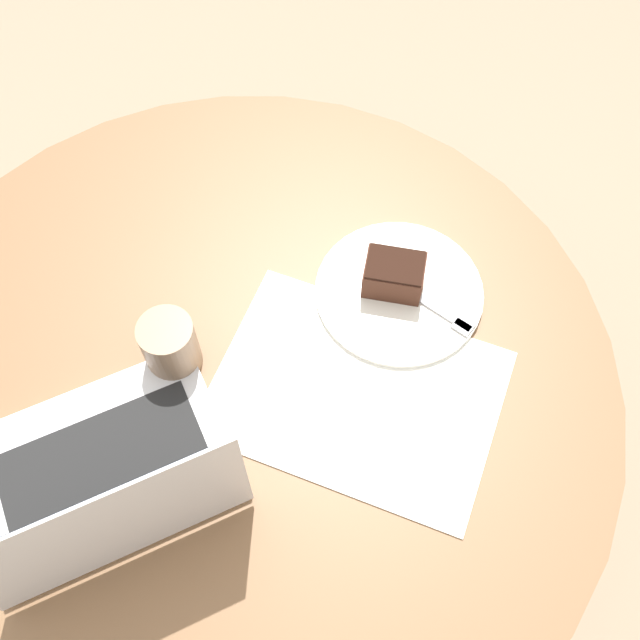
{
  "coord_description": "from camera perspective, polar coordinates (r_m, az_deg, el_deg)",
  "views": [
    {
      "loc": [
        -0.32,
        0.35,
        1.71
      ],
      "look_at": [
        -0.08,
        -0.12,
        0.76
      ],
      "focal_mm": 42.0,
      "sensor_mm": 36.0,
      "label": 1
    }
  ],
  "objects": [
    {
      "name": "laptop",
      "position": [
        1.03,
        -16.0,
        -11.64
      ],
      "size": [
        0.4,
        0.42,
        0.24
      ],
      "rotation": [
        0.0,
        0.0,
        4.07
      ],
      "color": "silver",
      "rests_on": "dining_table"
    },
    {
      "name": "fork",
      "position": [
        1.14,
        8.63,
        1.01
      ],
      "size": [
        0.17,
        0.05,
        0.0
      ],
      "rotation": [
        0.0,
        0.0,
        9.26
      ],
      "color": "silver",
      "rests_on": "plate"
    },
    {
      "name": "paper_document",
      "position": [
        1.08,
        2.78,
        -5.53
      ],
      "size": [
        0.43,
        0.34,
        0.0
      ],
      "rotation": [
        0.0,
        0.0,
        0.12
      ],
      "color": "white",
      "rests_on": "dining_table"
    },
    {
      "name": "coffee_glass",
      "position": [
        1.08,
        -11.34,
        -1.95
      ],
      "size": [
        0.08,
        0.08,
        0.1
      ],
      "color": "#997556",
      "rests_on": "dining_table"
    },
    {
      "name": "plate",
      "position": [
        1.16,
        6.04,
        2.12
      ],
      "size": [
        0.26,
        0.26,
        0.01
      ],
      "color": "silver",
      "rests_on": "dining_table"
    },
    {
      "name": "cake_slice",
      "position": [
        1.13,
        5.65,
        3.47
      ],
      "size": [
        0.1,
        0.09,
        0.06
      ],
      "rotation": [
        0.0,
        0.0,
        0.3
      ],
      "color": "#472619",
      "rests_on": "plate"
    },
    {
      "name": "ground_plane",
      "position": [
        1.78,
        -4.04,
        -13.99
      ],
      "size": [
        12.0,
        12.0,
        0.0
      ],
      "primitive_type": "plane",
      "color": "gray"
    },
    {
      "name": "dining_table",
      "position": [
        1.23,
        -5.71,
        -6.96
      ],
      "size": [
        1.12,
        1.12,
        0.72
      ],
      "color": "brown",
      "rests_on": "ground_plane"
    }
  ]
}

